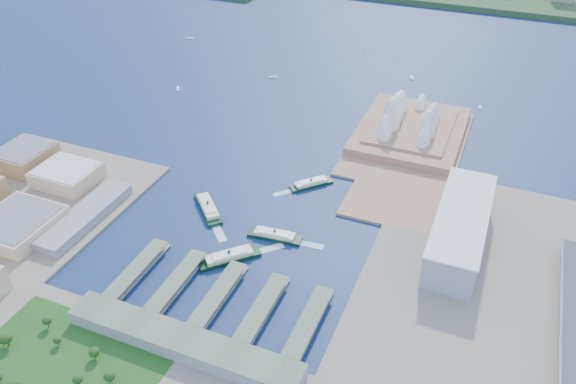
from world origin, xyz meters
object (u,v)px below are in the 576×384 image
at_px(ferry_a, 208,206).
at_px(ferry_b, 311,182).
at_px(opera_house, 413,114).
at_px(ferry_c, 229,255).
at_px(toaster_building, 460,228).
at_px(ferry_d, 275,234).

xyz_separation_m(ferry_a, ferry_b, (85.15, 85.85, -1.00)).
bearing_deg(opera_house, ferry_c, -109.22).
height_order(toaster_building, ferry_a, toaster_building).
relative_size(ferry_c, ferry_d, 1.10).
xyz_separation_m(ferry_b, ferry_d, (-0.95, -101.06, 0.38)).
height_order(opera_house, ferry_d, opera_house).
xyz_separation_m(ferry_a, ferry_c, (57.48, -61.68, -0.08)).
relative_size(ferry_a, ferry_b, 1.21).
xyz_separation_m(toaster_building, ferry_b, (-168.68, 42.38, -15.76)).
bearing_deg(ferry_a, opera_house, 11.73).
xyz_separation_m(ferry_c, ferry_d, (26.73, 46.46, -0.54)).
bearing_deg(ferry_b, ferry_d, -47.08).
distance_m(opera_house, ferry_c, 324.22).
height_order(ferry_a, ferry_c, ferry_a).
relative_size(ferry_b, ferry_d, 0.93).
bearing_deg(ferry_d, ferry_c, 144.58).
bearing_deg(ferry_c, opera_house, -64.60).
bearing_deg(ferry_c, ferry_d, -75.29).
bearing_deg(toaster_building, ferry_a, -170.28).
distance_m(ferry_a, ferry_d, 85.57).
height_order(ferry_b, ferry_d, ferry_d).
height_order(opera_house, toaster_building, opera_house).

